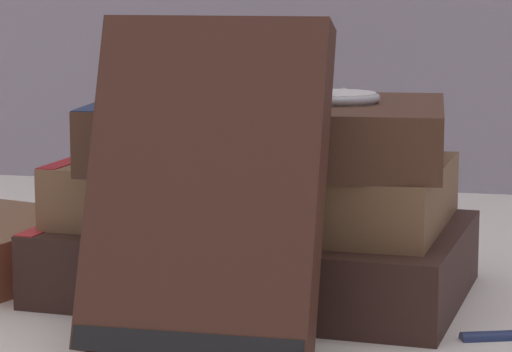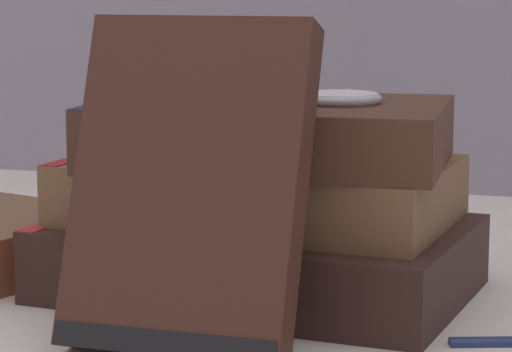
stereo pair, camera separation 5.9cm
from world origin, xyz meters
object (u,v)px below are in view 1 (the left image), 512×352
book_leaning_front (205,197)px  pocket_watch (337,97)px  book_flat_bottom (249,257)px  reading_glasses (245,235)px  book_flat_top (261,133)px  book_flat_middle (248,190)px

book_leaning_front → pocket_watch: bearing=68.8°
book_flat_bottom → reading_glasses: bearing=109.2°
book_flat_bottom → pocket_watch: (0.05, 0.00, 0.10)m
book_flat_top → book_leaning_front: bearing=-96.0°
book_leaning_front → pocket_watch: 0.13m
pocket_watch → book_flat_top: bearing=-172.8°
book_flat_middle → pocket_watch: (0.05, -0.01, 0.06)m
book_flat_middle → book_leaning_front: book_leaning_front is taller
book_flat_top → book_flat_middle: bearing=128.5°
book_flat_top → pocket_watch: (0.04, 0.01, 0.02)m
book_flat_top → reading_glasses: 0.18m
pocket_watch → reading_glasses: (-0.09, 0.15, -0.12)m
book_flat_middle → pocket_watch: 0.08m
book_leaning_front → reading_glasses: (-0.04, 0.27, -0.08)m
book_flat_bottom → book_flat_middle: bearing=112.0°
book_flat_top → book_flat_bottom: bearing=158.9°
book_flat_bottom → pocket_watch: 0.11m
book_flat_bottom → book_flat_top: (0.01, -0.00, 0.08)m
book_flat_top → pocket_watch: pocket_watch is taller
pocket_watch → book_flat_middle: bearing=173.8°
book_flat_middle → reading_glasses: book_flat_middle is taller
book_flat_bottom → reading_glasses: size_ratio=2.19×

